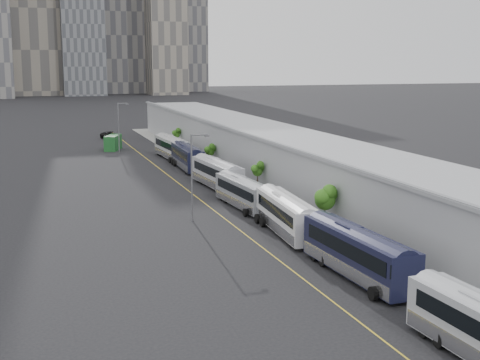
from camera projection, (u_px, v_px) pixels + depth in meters
name	position (u px, v px, depth m)	size (l,w,h in m)	color
sidewalk	(275.00, 192.00, 86.77)	(10.00, 170.00, 0.12)	gray
lane_line	(197.00, 197.00, 83.56)	(0.12, 160.00, 0.02)	gold
depot	(304.00, 164.00, 87.38)	(12.45, 160.40, 7.20)	gray
bus_1	(358.00, 257.00, 52.43)	(3.31, 13.73, 3.98)	#161833
bus_2	(287.00, 218.00, 65.77)	(3.60, 13.29, 3.84)	white
bus_3	(243.00, 195.00, 77.45)	(3.20, 12.18, 3.52)	gray
bus_4	(217.00, 176.00, 89.33)	(3.57, 13.36, 3.86)	#ACADB6
bus_5	(187.00, 159.00, 105.01)	(3.03, 13.17, 3.83)	black
bus_6	(171.00, 149.00, 115.96)	(3.37, 13.42, 3.89)	#BBBBBD
tree_1	(325.00, 197.00, 64.84)	(2.04, 2.04, 4.88)	black
tree_2	(257.00, 170.00, 84.29)	(1.34, 1.34, 4.00)	black
tree_3	(210.00, 151.00, 105.12)	(1.41, 1.41, 3.63)	black
tree_4	(177.00, 134.00, 127.47)	(1.28, 1.28, 3.76)	black
street_lamp_near	(193.00, 171.00, 70.59)	(2.04, 0.22, 9.30)	#59595E
street_lamp_far	(120.00, 125.00, 121.50)	(2.04, 0.22, 9.30)	#59595E
shipping_container	(113.00, 143.00, 127.22)	(2.11, 5.64, 2.84)	#174B1E
suv	(111.00, 135.00, 144.93)	(2.71, 5.87, 1.63)	black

